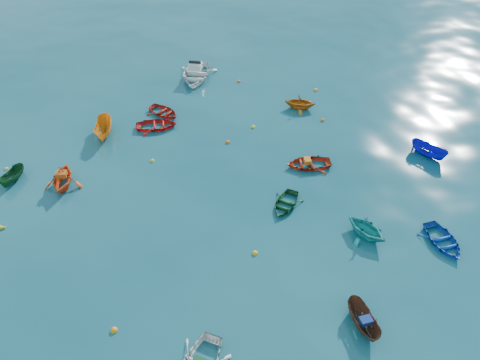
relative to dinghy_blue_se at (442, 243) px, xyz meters
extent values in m
plane|color=#0A434D|center=(-10.82, 3.31, 0.00)|extent=(160.00, 160.00, 0.00)
imported|color=#522E1D|center=(-7.24, -4.13, 0.00)|extent=(1.17, 2.85, 1.09)
imported|color=#0D3EAC|center=(0.00, 0.00, 0.00)|extent=(2.45, 3.30, 0.66)
imported|color=#E34B15|center=(-22.88, 11.10, 0.00)|extent=(3.07, 3.43, 1.61)
imported|color=#0F411A|center=(-8.37, 5.48, 0.00)|extent=(3.34, 3.46, 0.58)
imported|color=teal|center=(-4.36, 1.75, 0.00)|extent=(3.46, 3.63, 1.49)
imported|color=red|center=(-15.79, 16.80, 0.00)|extent=(3.55, 2.72, 0.69)
imported|color=orange|center=(-19.96, 16.79, 0.00)|extent=(1.70, 3.51, 1.30)
imported|color=red|center=(-5.42, 9.15, 0.00)|extent=(3.59, 2.79, 0.68)
imported|color=#0E0EAF|center=(3.80, 8.21, 0.00)|extent=(2.44, 3.06, 1.13)
imported|color=red|center=(-15.02, 18.76, 0.00)|extent=(3.56, 3.67, 0.62)
imported|color=#B96311|center=(-3.41, 16.90, 0.00)|extent=(3.33, 3.13, 1.39)
imported|color=#0F431D|center=(-26.40, 12.47, 0.00)|extent=(2.04, 2.55, 0.94)
imported|color=white|center=(-11.28, 24.42, 0.00)|extent=(5.26, 6.08, 1.66)
cube|color=navy|center=(-7.23, -4.28, 0.69)|extent=(0.63, 0.49, 0.30)
cube|color=#C44F14|center=(-22.87, 11.15, 0.99)|extent=(0.81, 0.66, 0.36)
cube|color=orange|center=(-5.52, 9.16, 0.50)|extent=(0.58, 0.71, 0.31)
sphere|color=orange|center=(-19.88, -1.38, 0.00)|extent=(0.38, 0.38, 0.38)
sphere|color=gold|center=(-11.43, 1.93, 0.00)|extent=(0.36, 0.36, 0.36)
sphere|color=orange|center=(-6.86, -2.49, 0.00)|extent=(0.34, 0.34, 0.34)
sphere|color=yellow|center=(-27.10, 13.98, 0.00)|extent=(0.30, 0.30, 0.30)
sphere|color=orange|center=(-10.58, 13.41, 0.00)|extent=(0.36, 0.36, 0.36)
sphere|color=yellow|center=(-8.08, 14.99, 0.00)|extent=(0.35, 0.35, 0.35)
sphere|color=#D1570B|center=(-2.18, 14.59, 0.00)|extent=(0.35, 0.35, 0.35)
sphere|color=yellow|center=(-16.59, 12.42, 0.00)|extent=(0.32, 0.32, 0.32)
sphere|color=#F85D0D|center=(-7.45, 22.71, 0.00)|extent=(0.34, 0.34, 0.34)
sphere|color=gold|center=(-0.96, 19.48, 0.00)|extent=(0.38, 0.38, 0.38)
camera|label=1|loc=(-16.65, -15.86, 21.71)|focal=35.00mm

